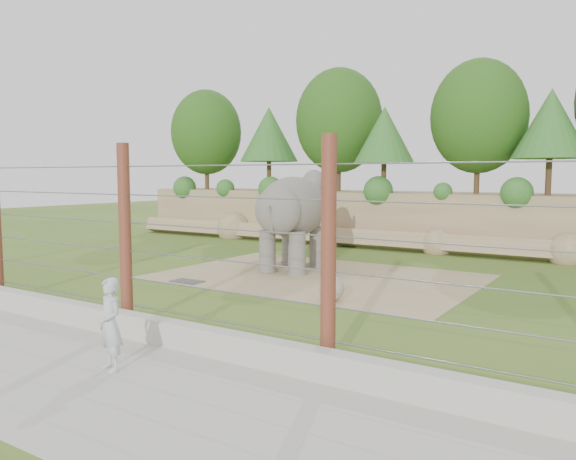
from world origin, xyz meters
The scene contains 10 objects.
ground centered at (0.00, 0.00, 0.00)m, with size 90.00×90.00×0.00m, color #456422.
back_embankment centered at (0.59, 12.68, 3.97)m, with size 30.00×5.52×8.77m.
dirt_patch centered at (0.50, 3.00, 0.01)m, with size 10.00×7.00×0.02m, color tan.
drain_grate centered at (-2.43, 0.00, 0.04)m, with size 1.00×0.60×0.03m, color #262628.
elephant centered at (-0.93, 3.77, 1.71)m, with size 1.81×4.22×3.42m, color #67615C, non-canonical shape.
stone_ball centered at (2.59, 0.08, 0.36)m, with size 0.67×0.67×0.67m, color gray.
retaining_wall centered at (0.00, -5.00, 0.25)m, with size 26.00×0.35×0.50m, color #B2B1A5.
walkway centered at (0.00, -7.00, 0.01)m, with size 26.00×4.00×0.01m, color #B2B1A5.
barrier_fence centered at (0.00, -4.50, 2.00)m, with size 20.26×0.26×4.00m.
zookeeper centered at (1.94, -6.56, 0.80)m, with size 0.58×0.38×1.59m, color #A7ADB0.
Camera 1 is at (9.49, -12.71, 3.32)m, focal length 35.00 mm.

